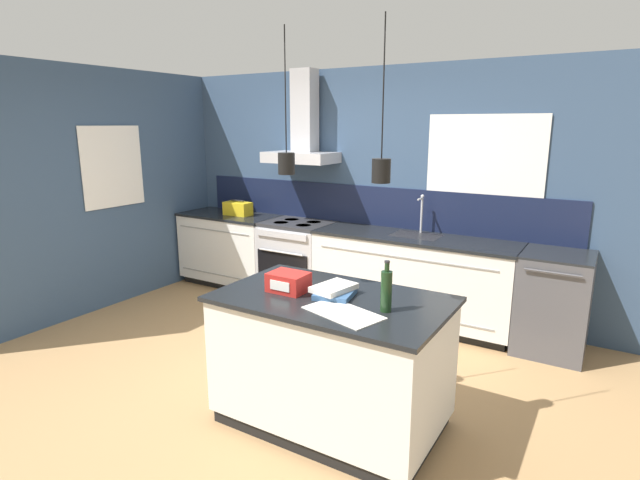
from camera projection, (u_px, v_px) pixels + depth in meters
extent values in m
plane|color=#A87F51|center=(258.00, 371.00, 4.14)|extent=(16.00, 16.00, 0.00)
cube|color=#354C6B|center=(368.00, 189.00, 5.54)|extent=(5.60, 0.06, 2.60)
cube|color=#141C38|center=(366.00, 205.00, 5.55)|extent=(4.42, 0.02, 0.43)
cube|color=white|center=(484.00, 165.00, 4.80)|extent=(1.12, 0.01, 0.96)
cube|color=black|center=(484.00, 165.00, 4.81)|extent=(1.04, 0.01, 0.88)
cube|color=#B5B5BA|center=(301.00, 157.00, 5.61)|extent=(0.80, 0.46, 0.12)
cube|color=#B5B5BA|center=(305.00, 111.00, 5.57)|extent=(0.26, 0.20, 0.90)
cylinder|color=black|center=(285.00, 90.00, 3.13)|extent=(0.01, 0.01, 0.77)
cylinder|color=black|center=(286.00, 164.00, 3.23)|extent=(0.11, 0.11, 0.14)
sphere|color=#F9D18C|center=(286.00, 164.00, 3.23)|extent=(0.06, 0.06, 0.06)
cylinder|color=black|center=(384.00, 87.00, 2.78)|extent=(0.01, 0.01, 0.79)
cylinder|color=black|center=(381.00, 171.00, 2.89)|extent=(0.11, 0.11, 0.14)
sphere|color=#F9D18C|center=(381.00, 171.00, 2.89)|extent=(0.06, 0.06, 0.06)
cube|color=#354C6B|center=(124.00, 188.00, 5.66)|extent=(0.06, 3.80, 2.60)
cube|color=white|center=(113.00, 167.00, 5.45)|extent=(0.01, 0.76, 0.88)
cube|color=black|center=(112.00, 167.00, 5.46)|extent=(0.01, 0.68, 0.80)
cube|color=black|center=(234.00, 280.00, 6.44)|extent=(1.21, 0.56, 0.09)
cube|color=silver|center=(231.00, 247.00, 6.32)|extent=(1.24, 0.62, 0.79)
cube|color=gray|center=(213.00, 230.00, 5.99)|extent=(1.10, 0.01, 0.01)
cube|color=gray|center=(215.00, 274.00, 6.12)|extent=(1.10, 0.01, 0.01)
cube|color=black|center=(230.00, 215.00, 6.23)|extent=(1.27, 0.64, 0.03)
cube|color=black|center=(412.00, 316.00, 5.22)|extent=(1.98, 0.56, 0.09)
cube|color=silver|center=(413.00, 277.00, 5.10)|extent=(2.05, 0.62, 0.79)
cube|color=gray|center=(402.00, 258.00, 4.77)|extent=(1.80, 0.01, 0.01)
cube|color=gray|center=(400.00, 312.00, 4.90)|extent=(1.80, 0.01, 0.01)
cube|color=black|center=(414.00, 238.00, 5.00)|extent=(2.07, 0.64, 0.03)
cube|color=#262628|center=(416.00, 236.00, 5.04)|extent=(0.48, 0.34, 0.01)
cylinder|color=#B5B5BA|center=(421.00, 215.00, 5.11)|extent=(0.02, 0.02, 0.38)
sphere|color=#B5B5BA|center=(422.00, 196.00, 5.06)|extent=(0.03, 0.03, 0.03)
cylinder|color=#B5B5BA|center=(420.00, 199.00, 5.02)|extent=(0.02, 0.12, 0.02)
cube|color=#B5B5BA|center=(298.00, 262.00, 5.82)|extent=(0.77, 0.62, 0.87)
cube|color=black|center=(282.00, 272.00, 5.56)|extent=(0.66, 0.02, 0.44)
cylinder|color=#B5B5BA|center=(280.00, 252.00, 5.49)|extent=(0.58, 0.02, 0.02)
cube|color=#B5B5BA|center=(281.00, 235.00, 5.46)|extent=(0.66, 0.02, 0.07)
cube|color=#2D2D30|center=(297.00, 224.00, 5.72)|extent=(0.77, 0.60, 0.04)
cylinder|color=black|center=(292.00, 219.00, 5.88)|extent=(0.17, 0.17, 0.00)
cylinder|color=black|center=(314.00, 222.00, 5.72)|extent=(0.17, 0.17, 0.00)
cylinder|color=black|center=(281.00, 223.00, 5.70)|extent=(0.17, 0.17, 0.00)
cylinder|color=black|center=(303.00, 225.00, 5.54)|extent=(0.17, 0.17, 0.00)
cube|color=#4C4C51|center=(553.00, 304.00, 4.44)|extent=(0.59, 0.62, 0.89)
cube|color=black|center=(559.00, 254.00, 4.33)|extent=(0.59, 0.62, 0.02)
cylinder|color=#4C4C51|center=(553.00, 273.00, 4.08)|extent=(0.44, 0.02, 0.02)
cube|color=black|center=(331.00, 416.00, 3.44)|extent=(1.39, 0.83, 0.09)
cube|color=silver|center=(332.00, 357.00, 3.34)|extent=(1.45, 0.86, 0.79)
cube|color=black|center=(332.00, 299.00, 3.24)|extent=(1.50, 0.91, 0.03)
cylinder|color=#193319|center=(386.00, 291.00, 2.97)|extent=(0.07, 0.07, 0.25)
cylinder|color=#193319|center=(387.00, 267.00, 2.93)|extent=(0.03, 0.03, 0.06)
cylinder|color=#262628|center=(387.00, 262.00, 2.93)|extent=(0.03, 0.03, 0.01)
cube|color=#335684|center=(335.00, 294.00, 3.25)|extent=(0.27, 0.30, 0.04)
cube|color=silver|center=(334.00, 288.00, 3.26)|extent=(0.25, 0.32, 0.04)
cube|color=red|center=(288.00, 282.00, 3.34)|extent=(0.25, 0.19, 0.13)
cube|color=white|center=(280.00, 286.00, 3.26)|extent=(0.15, 0.01, 0.06)
cube|color=silver|center=(343.00, 313.00, 2.96)|extent=(0.53, 0.39, 0.01)
cube|color=gold|center=(238.00, 209.00, 6.14)|extent=(0.34, 0.18, 0.16)
cylinder|color=black|center=(238.00, 201.00, 6.12)|extent=(0.20, 0.02, 0.02)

